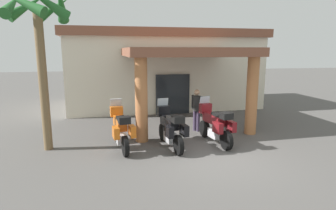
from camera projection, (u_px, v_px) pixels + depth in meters
name	position (u px, v px, depth m)	size (l,w,h in m)	color
ground_plane	(215.00, 157.00, 8.91)	(80.00, 80.00, 0.00)	#514F4C
motel_building	(162.00, 68.00, 17.14)	(11.31, 10.66, 4.46)	silver
motorcycle_orange	(121.00, 129.00, 9.56)	(0.81, 2.21, 1.61)	black
motorcycle_black	(171.00, 128.00, 9.67)	(0.80, 2.21, 1.61)	black
motorcycle_maroon	(215.00, 124.00, 10.14)	(0.84, 2.20, 1.61)	black
pedestrian	(197.00, 107.00, 11.65)	(0.34, 0.45, 1.75)	#3F334C
palm_tree_roadside	(39.00, 25.00, 8.86)	(2.18, 2.28, 5.33)	brown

